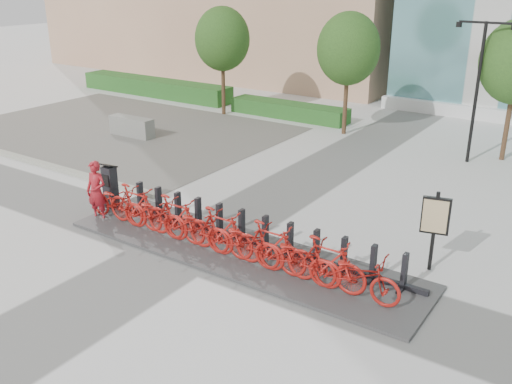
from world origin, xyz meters
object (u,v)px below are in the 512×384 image
Objects in this scene: bike_0 at (117,203)px; map_sign at (435,219)px; jersey_barrier at (132,127)px; worker_red at (96,191)px; kiosk at (110,186)px.

bike_0 is 1.02× the size of map_sign.
worker_red is at bearing -51.53° from jersey_barrier.
worker_red is 0.89× the size of map_sign.
kiosk is 8.15m from jersey_barrier.
bike_0 reaches higher than jersey_barrier.
bike_0 is 1.45× the size of kiosk.
kiosk is 0.78m from worker_red.
kiosk is 9.09m from map_sign.
kiosk is (-0.84, 0.55, 0.14)m from bike_0.
kiosk is at bearing 56.89° from bike_0.
map_sign is (14.31, -4.44, 0.89)m from jersey_barrier.
kiosk reaches higher than bike_0.
bike_0 is 8.41m from map_sign.
kiosk is at bearing 100.50° from worker_red.
bike_0 is at bearing 8.01° from worker_red.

